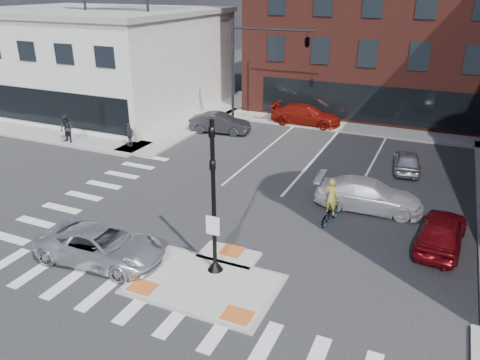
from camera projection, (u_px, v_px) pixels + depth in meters
The scene contains 19 objects.
ground at pixel (211, 278), 17.77m from camera, with size 120.00×120.00×0.00m, color #28282B.
refuge_island at pixel (207, 280), 17.54m from camera, with size 5.40×4.65×0.13m.
sidewalk_nw at pixel (112, 123), 36.92m from camera, with size 23.50×20.50×0.15m.
sidewalk_n at pixel (382, 131), 35.06m from camera, with size 26.00×3.00×0.15m, color gray.
building_nw at pixel (94, 58), 41.22m from camera, with size 20.40×16.40×14.40m.
building_n at pixel (411, 14), 40.43m from camera, with size 24.40×18.40×15.50m.
building_far_left at pixel (367, 27), 60.97m from camera, with size 10.00×12.00×10.00m, color slate.
building_far_right at pixel (479, 21), 57.33m from camera, with size 12.00×12.00×12.00m, color brown.
signal_pole at pixel (214, 218), 17.18m from camera, with size 0.60×0.60×5.98m.
mast_arm_signal at pixel (286, 48), 31.77m from camera, with size 6.10×2.24×8.00m.
silver_suv at pixel (101, 245), 18.57m from camera, with size 2.39×5.19×1.44m, color silver.
red_sedan at pixel (442, 231), 19.56m from camera, with size 1.77×4.39×1.49m, color maroon.
white_pickup at pixel (369, 195), 22.88m from camera, with size 2.11×5.20×1.51m, color white.
bg_car_dark at pixel (220, 123), 34.62m from camera, with size 1.54×4.42×1.46m, color #27262B.
bg_car_silver at pixel (407, 161), 27.60m from camera, with size 1.49×3.70×1.26m, color #B3B7BB.
bg_car_red at pixel (306, 115), 36.58m from camera, with size 2.22×5.46×1.59m, color maroon.
cyclist at pixel (330, 208), 21.58m from camera, with size 0.91×1.82×2.20m.
pedestrian_a at pixel (67, 129), 31.91m from camera, with size 0.94×0.73×1.94m, color black.
pedestrian_b at pixel (129, 134), 31.35m from camera, with size 0.94×0.39×1.61m, color #2F2A33.
Camera 1 is at (7.16, -13.13, 10.36)m, focal length 35.00 mm.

